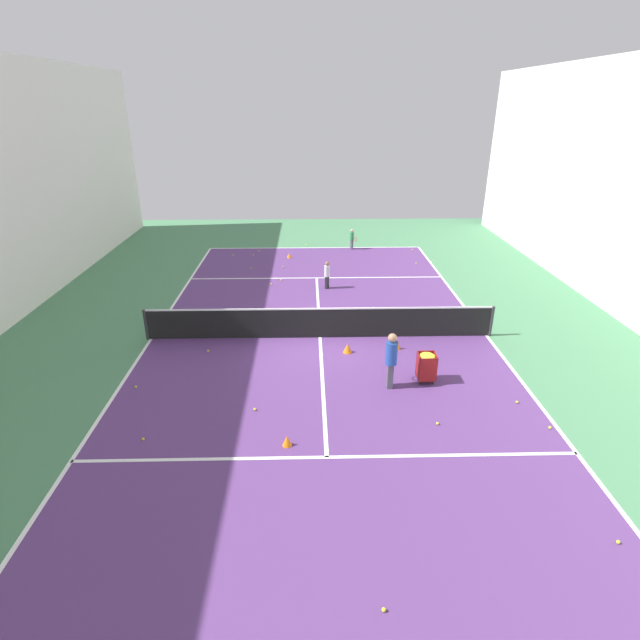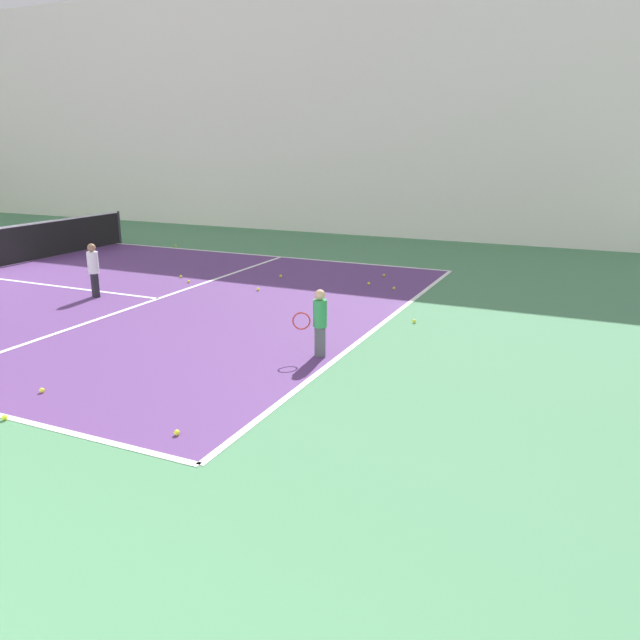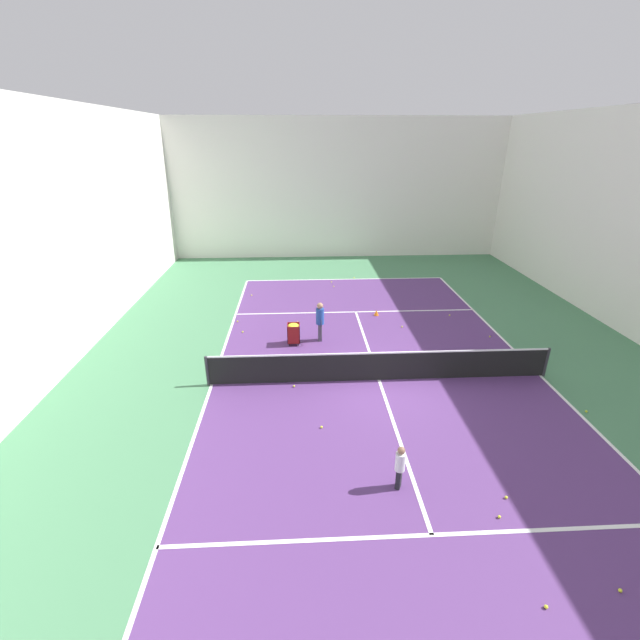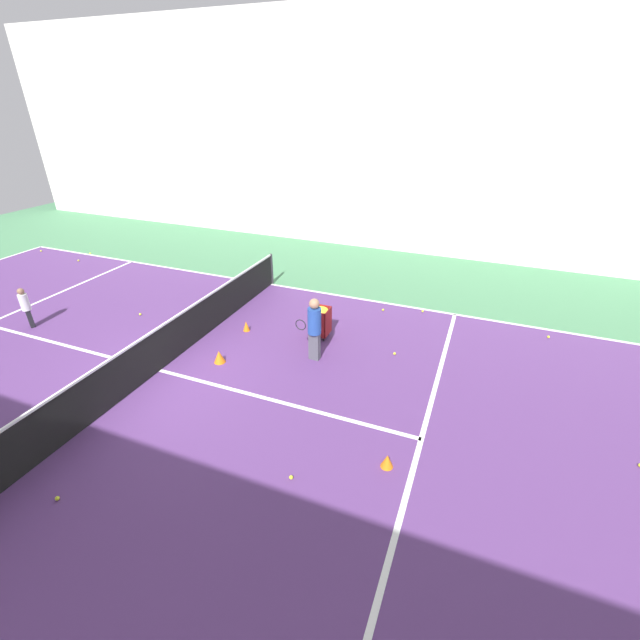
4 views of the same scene
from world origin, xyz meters
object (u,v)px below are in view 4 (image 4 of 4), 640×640
(tennis_net, at_px, (156,351))
(training_cone_0, at_px, (246,326))
(coach_at_net, at_px, (314,325))
(training_cone_1, at_px, (219,357))
(ball_cart, at_px, (320,317))
(child_midcourt, at_px, (25,305))

(tennis_net, xyz_separation_m, training_cone_0, (-2.46, 0.91, -0.41))
(tennis_net, relative_size, coach_at_net, 7.11)
(coach_at_net, relative_size, training_cone_1, 5.29)
(training_cone_1, bearing_deg, ball_cart, 138.84)
(coach_at_net, relative_size, training_cone_0, 5.70)
(child_midcourt, xyz_separation_m, training_cone_1, (-0.42, 5.91, -0.51))
(child_midcourt, relative_size, training_cone_0, 4.11)
(coach_at_net, xyz_separation_m, ball_cart, (-1.06, -0.28, -0.33))
(child_midcourt, xyz_separation_m, ball_cart, (-2.49, 7.71, -0.07))
(child_midcourt, height_order, training_cone_0, child_midcourt)
(tennis_net, bearing_deg, training_cone_0, 159.77)
(tennis_net, xyz_separation_m, training_cone_1, (-0.84, 1.11, -0.39))
(tennis_net, bearing_deg, child_midcourt, -94.93)
(child_midcourt, height_order, training_cone_1, child_midcourt)
(tennis_net, distance_m, training_cone_0, 2.65)
(coach_at_net, height_order, ball_cart, coach_at_net)
(child_midcourt, distance_m, ball_cart, 8.10)
(tennis_net, relative_size, child_midcourt, 9.86)
(training_cone_1, bearing_deg, child_midcourt, -85.90)
(tennis_net, height_order, coach_at_net, coach_at_net)
(child_midcourt, relative_size, training_cone_1, 3.82)
(ball_cart, relative_size, training_cone_1, 2.83)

